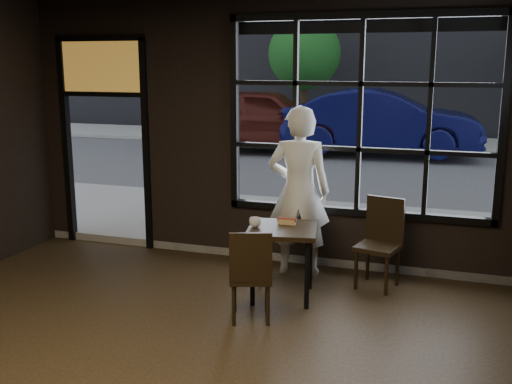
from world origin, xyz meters
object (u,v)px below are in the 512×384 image
(cafe_table, at_px, (282,262))
(chair_near, at_px, (251,274))
(man, at_px, (299,191))
(navy_car, at_px, (382,122))

(cafe_table, height_order, chair_near, chair_near)
(chair_near, bearing_deg, man, -113.36)
(man, height_order, navy_car, man)
(cafe_table, xyz_separation_m, chair_near, (-0.14, -0.62, 0.07))
(cafe_table, height_order, man, man)
(navy_car, bearing_deg, man, 177.83)
(cafe_table, relative_size, navy_car, 0.15)
(chair_near, distance_m, navy_car, 10.52)
(chair_near, relative_size, man, 0.47)
(man, xyz_separation_m, navy_car, (-0.15, 9.12, -0.05))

